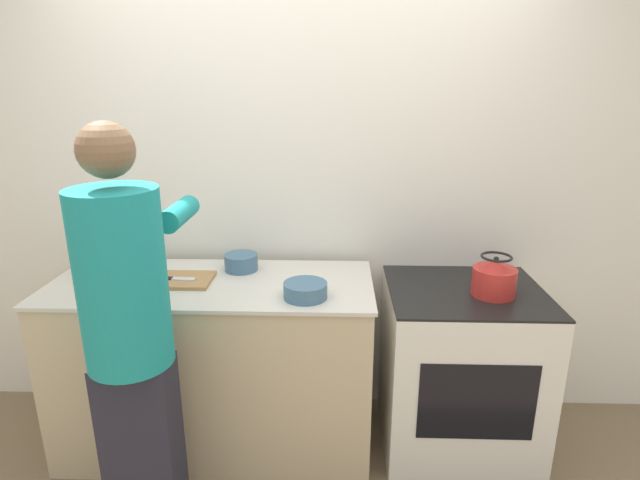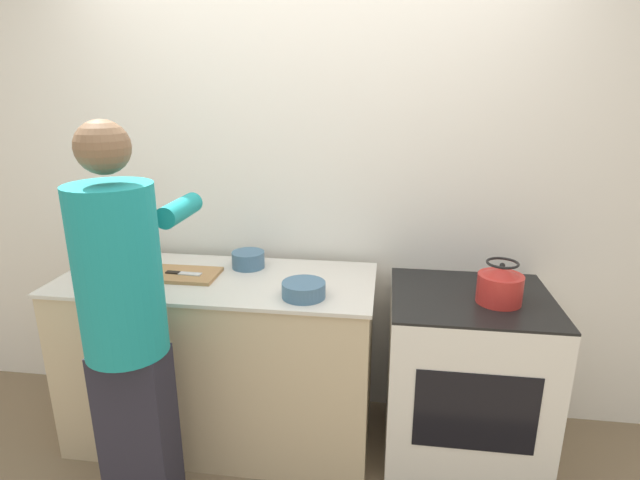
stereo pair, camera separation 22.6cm
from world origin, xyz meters
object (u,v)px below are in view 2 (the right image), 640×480
object	(u,v)px
oven	(464,378)
person	(126,322)
bowl_prep	(248,260)
cutting_board	(180,274)
canister_jar	(120,248)
kettle	(500,285)
knife	(183,273)

from	to	relation	value
oven	person	distance (m)	1.62
oven	bowl_prep	world-z (taller)	bowl_prep
cutting_board	canister_jar	bearing A→B (deg)	162.96
kettle	canister_jar	world-z (taller)	canister_jar
cutting_board	knife	world-z (taller)	knife
person	canister_jar	world-z (taller)	person
kettle	canister_jar	distance (m)	1.93
oven	bowl_prep	size ratio (longest dim) A/B	5.17
person	bowl_prep	bearing A→B (deg)	68.30
knife	person	bearing A→B (deg)	-87.44
knife	bowl_prep	bearing A→B (deg)	35.82
canister_jar	oven	bearing A→B (deg)	-3.08
canister_jar	cutting_board	bearing A→B (deg)	-17.04
cutting_board	bowl_prep	distance (m)	0.36
kettle	person	bearing A→B (deg)	-161.17
person	kettle	size ratio (longest dim) A/B	8.49
knife	canister_jar	distance (m)	0.43
kettle	knife	bearing A→B (deg)	179.00
cutting_board	knife	xyz separation A→B (m)	(0.02, -0.01, 0.01)
knife	oven	bearing A→B (deg)	4.24
cutting_board	bowl_prep	size ratio (longest dim) A/B	2.26
cutting_board	canister_jar	distance (m)	0.40
bowl_prep	canister_jar	world-z (taller)	canister_jar
cutting_board	knife	size ratio (longest dim) A/B	2.08
knife	kettle	bearing A→B (deg)	2.01
oven	cutting_board	size ratio (longest dim) A/B	2.29
oven	kettle	distance (m)	0.54
knife	bowl_prep	distance (m)	0.34
knife	canister_jar	xyz separation A→B (m)	(-0.40, 0.13, 0.07)
knife	canister_jar	world-z (taller)	canister_jar
canister_jar	person	bearing A→B (deg)	-59.75
person	cutting_board	world-z (taller)	person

